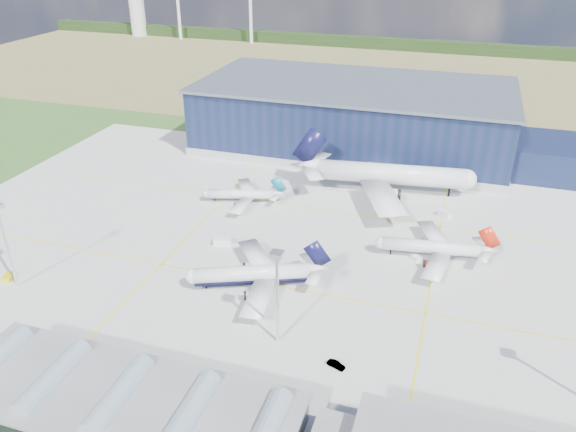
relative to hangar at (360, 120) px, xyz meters
The scene contains 18 objects.
ground 95.56m from the hangar, 91.70° to the right, with size 600.00×600.00×0.00m, color #2E5720.
apron 85.64m from the hangar, 91.90° to the right, with size 220.00×160.00×0.08m.
farmland 125.76m from the hangar, 91.29° to the left, with size 600.00×220.00×0.01m, color olive.
treeline 205.36m from the hangar, 90.78° to the left, with size 600.00×8.00×8.00m, color black.
hangar is the anchor object (origin of this frame).
glass_concourse 155.28m from the hangar, 93.42° to the right, with size 78.00×23.00×8.60m.
light_mast_west 139.77m from the hangar, 116.71° to the right, with size 2.60×2.60×23.00m.
light_mast_center 125.07m from the hangar, 86.70° to the right, with size 2.60×2.60×23.00m.
airliner_navy 107.10m from the hangar, 93.06° to the right, with size 37.37×36.56×12.19m, color silver, non-canonical shape.
airliner_red 87.09m from the hangar, 65.76° to the right, with size 33.70×32.96×10.99m, color silver, non-canonical shape.
airliner_widebody 43.92m from the hangar, 65.05° to the right, with size 63.26×61.88×20.63m, color silver, non-canonical shape.
airliner_regional 68.54m from the hangar, 112.99° to the right, with size 28.14×27.53×9.18m, color silver, non-canonical shape.
gse_tug_a 140.58m from the hangar, 118.46° to the right, with size 2.08×3.41×1.42m, color gold.
gse_tug_b 103.45m from the hangar, 96.93° to the right, with size 2.08×3.13×1.35m, color gold.
gse_van_a 93.12m from the hangar, 103.31° to the right, with size 2.19×5.01×2.19m, color silver.
gse_van_b 66.03m from the hangar, 54.45° to the right, with size 2.04×4.44×2.04m, color silver.
gse_cart_b 88.14m from the hangar, 68.25° to the right, with size 1.76×2.65×1.15m, color silver.
car_b 131.00m from the hangar, 80.62° to the right, with size 1.37×3.93×1.30m, color #99999E.
Camera 1 is at (41.75, -121.34, 81.76)m, focal length 35.00 mm.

